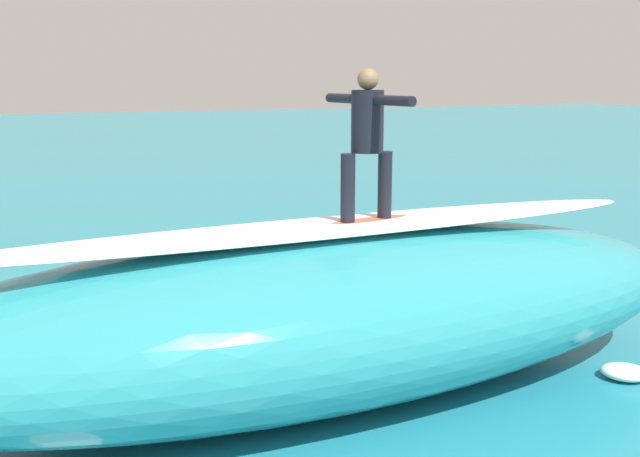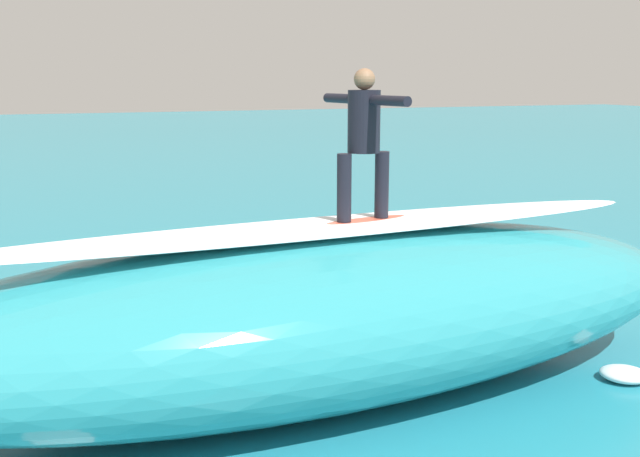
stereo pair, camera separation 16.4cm
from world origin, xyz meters
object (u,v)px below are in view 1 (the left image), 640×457
Objects in this scene: buoy_marker at (538,267)px; surfer_riding at (367,133)px; surfboard_paddling at (290,283)px; surfer_paddling at (283,272)px; surfboard_riding at (366,223)px.

surfer_riding is at bearing 30.76° from buoy_marker.
surfboard_paddling is 0.23m from surfer_paddling.
surfboard_riding reaches higher than surfboard_paddling.
buoy_marker is (-4.23, -2.52, -1.47)m from surfboard_riding.
surfboard_riding is 0.90m from surfer_riding.
surfer_paddling is 3.96m from buoy_marker.
buoy_marker is at bearing -37.44° from surfboard_paddling.
surfer_riding is 0.68× the size of surfboard_paddling.
surfboard_riding is at bearing -98.52° from surfer_riding.
surfer_riding is 1.64× the size of buoy_marker.
surfboard_riding is 4.31m from surfboard_paddling.
surfer_riding is at bearing -115.57° from surfboard_paddling.
surfboard_riding is at bearing -115.57° from surfboard_paddling.
buoy_marker is (-4.23, -2.52, -2.37)m from surfer_riding.
surfboard_paddling is at bearing -107.79° from surfboard_riding.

